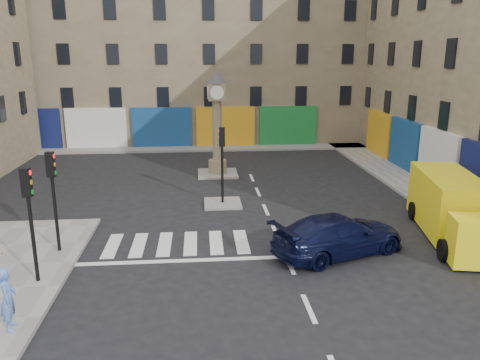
{
  "coord_description": "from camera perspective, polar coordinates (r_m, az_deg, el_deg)",
  "views": [
    {
      "loc": [
        -3.04,
        -13.91,
        7.12
      ],
      "look_at": [
        -1.39,
        5.14,
        2.0
      ],
      "focal_mm": 35.0,
      "sensor_mm": 36.0,
      "label": 1
    }
  ],
  "objects": [
    {
      "name": "ground",
      "position": [
        15.92,
        6.73,
        -11.69
      ],
      "size": [
        120.0,
        120.0,
        0.0
      ],
      "primitive_type": "plane",
      "color": "black",
      "rests_on": "ground"
    },
    {
      "name": "sidewalk_right",
      "position": [
        27.55,
        20.46,
        -0.79
      ],
      "size": [
        2.6,
        30.0,
        0.15
      ],
      "primitive_type": "cube",
      "color": "gray",
      "rests_on": "ground"
    },
    {
      "name": "sidewalk_far",
      "position": [
        36.8,
        -6.38,
        3.86
      ],
      "size": [
        32.0,
        2.4,
        0.15
      ],
      "primitive_type": "cube",
      "color": "gray",
      "rests_on": "ground"
    },
    {
      "name": "island_near",
      "position": [
        23.04,
        -2.13,
        -2.86
      ],
      "size": [
        1.8,
        1.8,
        0.12
      ],
      "primitive_type": "cube",
      "color": "gray",
      "rests_on": "ground"
    },
    {
      "name": "island_far",
      "position": [
        28.81,
        -2.74,
        0.79
      ],
      "size": [
        2.4,
        2.4,
        0.12
      ],
      "primitive_type": "cube",
      "color": "gray",
      "rests_on": "ground"
    },
    {
      "name": "building_far",
      "position": [
        41.94,
        -6.55,
        16.79
      ],
      "size": [
        32.0,
        10.0,
        17.0
      ],
      "primitive_type": "cube",
      "color": "#867759",
      "rests_on": "ground"
    },
    {
      "name": "traffic_light_left_near",
      "position": [
        15.71,
        -24.3,
        -3.01
      ],
      "size": [
        0.28,
        0.22,
        3.7
      ],
      "color": "black",
      "rests_on": "sidewalk_left"
    },
    {
      "name": "traffic_light_left_far",
      "position": [
        17.9,
        -21.87,
        -0.67
      ],
      "size": [
        0.28,
        0.22,
        3.7
      ],
      "color": "black",
      "rests_on": "sidewalk_left"
    },
    {
      "name": "traffic_light_island",
      "position": [
        22.4,
        -2.2,
        3.32
      ],
      "size": [
        0.28,
        0.22,
        3.7
      ],
      "color": "black",
      "rests_on": "island_near"
    },
    {
      "name": "clock_pillar",
      "position": [
        28.15,
        -2.83,
        7.69
      ],
      "size": [
        1.2,
        1.2,
        6.1
      ],
      "color": "#9B8665",
      "rests_on": "island_far"
    },
    {
      "name": "navy_sedan",
      "position": [
        17.62,
        11.94,
        -6.57
      ],
      "size": [
        5.52,
        3.79,
        1.48
      ],
      "primitive_type": "imported",
      "rotation": [
        0.0,
        0.0,
        1.94
      ],
      "color": "black",
      "rests_on": "ground"
    },
    {
      "name": "yellow_van",
      "position": [
        20.63,
        24.43,
        -3.1
      ],
      "size": [
        3.25,
        6.83,
        2.39
      ],
      "rotation": [
        0.0,
        0.0,
        -0.2
      ],
      "color": "yellow",
      "rests_on": "ground"
    },
    {
      "name": "pedestrian_blue",
      "position": [
        13.88,
        -26.44,
        -12.82
      ],
      "size": [
        0.54,
        0.7,
        1.72
      ],
      "primitive_type": "imported",
      "rotation": [
        0.0,
        0.0,
        1.8
      ],
      "color": "#5A7ECE",
      "rests_on": "sidewalk_left"
    }
  ]
}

